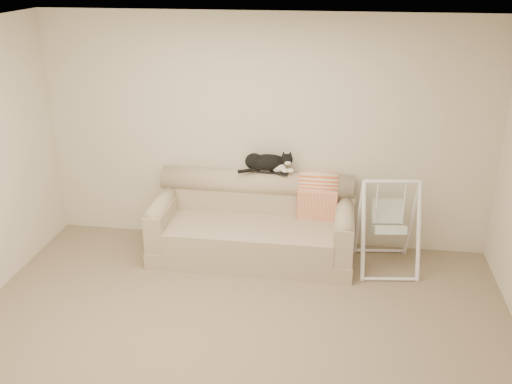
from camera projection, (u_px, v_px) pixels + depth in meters
The scene contains 8 objects.
ground_plane at pixel (234, 342), 4.97m from camera, with size 5.00×5.00×0.00m, color #7D6D5A.
room_shell at pixel (231, 179), 4.38m from camera, with size 5.04×4.04×2.60m.
sofa at pixel (253, 225), 6.32m from camera, with size 2.20×0.93×0.90m.
remote_a at pixel (265, 172), 6.29m from camera, with size 0.18×0.06×0.03m.
remote_b at pixel (280, 173), 6.25m from camera, with size 0.18×0.11×0.02m.
tuxedo_cat at pixel (267, 162), 6.27m from camera, with size 0.61×0.31×0.24m.
throw_blanket at pixel (318, 190), 6.29m from camera, with size 0.43×0.38×0.58m.
baby_swing at pixel (388, 224), 6.00m from camera, with size 0.69×0.73×1.01m.
Camera 1 is at (0.79, -4.01, 3.12)m, focal length 40.00 mm.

